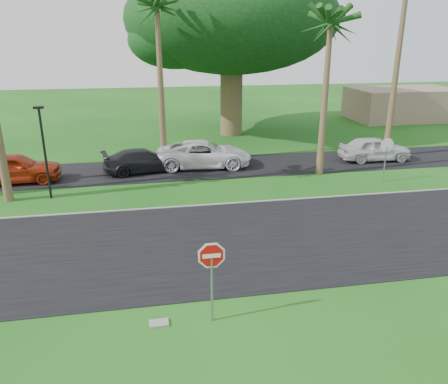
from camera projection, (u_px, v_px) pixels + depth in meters
ground at (185, 270)px, 15.31m from camera, size 120.00×120.00×0.00m
road at (180, 245)px, 17.16m from camera, size 120.00×8.00×0.02m
parking_strip at (166, 170)px, 26.89m from camera, size 120.00×5.00×0.02m
curb at (173, 207)px, 20.91m from camera, size 120.00×0.12×0.06m
stop_sign_near at (212, 266)px, 12.02m from camera, size 1.05×0.07×2.62m
stop_sign_far at (386, 151)px, 24.15m from camera, size 1.05×0.07×2.62m
palm_center at (157, 11)px, 25.21m from camera, size 5.00×5.00×10.50m
palm_right_near at (330, 28)px, 23.34m from camera, size 5.00×5.00×9.50m
canopy_tree at (232, 20)px, 33.71m from camera, size 16.50×16.50×13.12m
streetlight_right at (44, 147)px, 21.29m from camera, size 0.45×0.25×4.64m
building_far at (402, 104)px, 42.95m from camera, size 10.00×6.00×3.00m
car_red at (15, 168)px, 24.26m from camera, size 4.94×2.12×1.66m
car_dark at (143, 161)px, 26.26m from camera, size 5.06×2.87×1.38m
car_minivan at (204, 154)px, 27.25m from camera, size 6.05×3.20×1.62m
car_pickup at (375, 149)px, 28.65m from camera, size 4.69×2.07×1.57m
utility_slab at (159, 323)px, 12.44m from camera, size 0.56×0.36×0.06m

